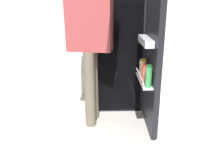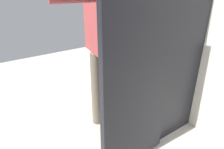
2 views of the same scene
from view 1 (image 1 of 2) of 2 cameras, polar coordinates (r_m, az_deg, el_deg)
ground_plane at (r=2.68m, az=1.11°, el=-12.21°), size 6.24×6.24×0.00m
kitchen_wall at (r=3.18m, az=0.50°, el=15.50°), size 4.40×0.10×2.41m
refrigerator at (r=2.82m, az=1.47°, el=8.49°), size 0.75×1.23×1.76m
person at (r=2.35m, az=-5.65°, el=10.96°), size 0.59×0.85×1.75m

